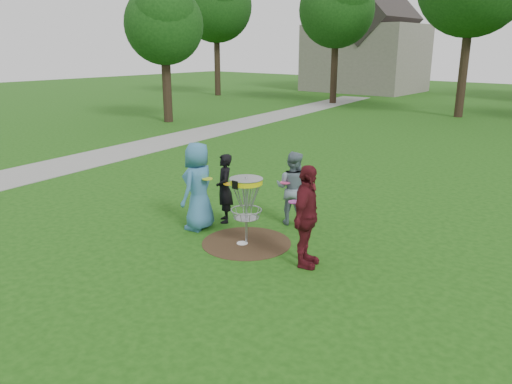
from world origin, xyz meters
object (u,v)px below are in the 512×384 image
Objects in this scene: player_blue at (198,186)px; disc_golf_basket at (246,194)px; player_maroon at (306,217)px; player_grey at (293,188)px; player_black at (225,188)px.

disc_golf_basket is at bearing 77.80° from player_blue.
player_grey is at bearing 23.84° from player_maroon.
player_black is (0.13, 0.68, -0.17)m from player_blue.
player_blue reaches higher than player_grey.
player_blue is at bearing -57.67° from player_black.
disc_golf_basket is at bearing 14.26° from player_black.
player_blue reaches higher than disc_golf_basket.
player_black is 1.40m from disc_golf_basket.
player_black is at bearing 156.46° from player_blue.
player_blue is 1.34m from disc_golf_basket.
player_maroon reaches higher than player_black.
player_maroon is at bearing -4.99° from disc_golf_basket.
player_grey is at bearing 125.41° from player_blue.
player_black reaches higher than disc_golf_basket.
player_maroon is at bearing 74.76° from player_blue.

